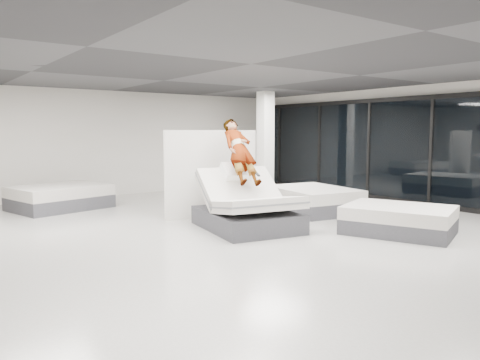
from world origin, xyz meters
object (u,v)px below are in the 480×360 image
(divider_panel, at_px, (211,174))
(column, at_px, (265,143))
(person, at_px, (240,163))
(remote, at_px, (258,174))
(flat_bed_right_near, at_px, (399,220))
(flat_bed_left_far, at_px, (60,197))
(flat_bed_right_far, at_px, (313,200))
(hero_bed, at_px, (247,209))

(divider_panel, xyz_separation_m, column, (3.51, 2.36, 0.60))
(person, bearing_deg, divider_panel, 96.47)
(remote, distance_m, flat_bed_right_near, 2.89)
(remote, xyz_separation_m, flat_bed_left_far, (-2.60, 4.85, -0.81))
(person, relative_size, divider_panel, 0.79)
(remote, bearing_deg, flat_bed_right_near, -36.20)
(flat_bed_right_far, bearing_deg, divider_panel, 160.32)
(person, height_order, column, column)
(divider_panel, bearing_deg, flat_bed_right_near, -49.34)
(hero_bed, xyz_separation_m, divider_panel, (0.14, 1.56, 0.60))
(divider_panel, distance_m, flat_bed_right_far, 2.65)
(flat_bed_right_near, bearing_deg, person, 130.75)
(flat_bed_left_far, height_order, column, column)
(person, distance_m, flat_bed_right_far, 2.72)
(divider_panel, bearing_deg, hero_bed, -83.03)
(remote, height_order, flat_bed_left_far, remote)
(hero_bed, height_order, flat_bed_right_far, hero_bed)
(person, xyz_separation_m, flat_bed_right_far, (2.49, 0.38, -1.03))
(remote, bearing_deg, flat_bed_right_far, 28.46)
(person, distance_m, divider_panel, 1.29)
(person, distance_m, flat_bed_left_far, 5.20)
(flat_bed_right_far, xyz_separation_m, flat_bed_right_near, (-0.43, -2.78, -0.03))
(hero_bed, relative_size, flat_bed_right_far, 1.01)
(flat_bed_right_near, distance_m, flat_bed_left_far, 8.21)
(column, bearing_deg, hero_bed, -132.96)
(hero_bed, distance_m, remote, 0.74)
(hero_bed, height_order, remote, hero_bed)
(flat_bed_left_far, distance_m, column, 6.24)
(flat_bed_right_near, height_order, column, column)
(divider_panel, bearing_deg, remote, -75.38)
(flat_bed_right_near, bearing_deg, divider_panel, 118.54)
(flat_bed_right_near, xyz_separation_m, column, (1.53, 5.99, 1.33))
(hero_bed, relative_size, remote, 17.16)
(flat_bed_right_far, height_order, flat_bed_left_far, flat_bed_left_far)
(hero_bed, xyz_separation_m, person, (0.06, 0.32, 0.92))
(flat_bed_left_far, xyz_separation_m, column, (6.04, -0.87, 1.30))
(hero_bed, bearing_deg, remote, -16.96)
(divider_panel, distance_m, flat_bed_left_far, 4.16)
(hero_bed, height_order, divider_panel, divider_panel)
(column, bearing_deg, flat_bed_left_far, 171.82)
(person, xyz_separation_m, flat_bed_left_far, (-2.45, 4.47, -1.02))
(flat_bed_left_far, bearing_deg, divider_panel, -51.88)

